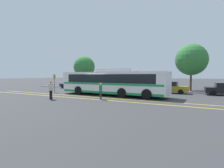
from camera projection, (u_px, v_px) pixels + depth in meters
The scene contains 14 objects.
ground_plane at pixel (100, 95), 20.42m from camera, with size 220.00×220.00×0.00m, color #38383A.
lane_strip_0 at pixel (102, 98), 18.01m from camera, with size 0.20×32.61×0.01m, color gold.
lane_strip_1 at pixel (94, 99), 16.70m from camera, with size 0.20×32.61×0.01m, color gold.
curb_strip at pixel (135, 90), 26.37m from camera, with size 40.61×0.36×0.15m, color #99999E.
transit_bus at pixel (112, 82), 19.86m from camera, with size 13.01×3.11×2.99m.
parked_car_0 at pixel (72, 85), 30.47m from camera, with size 4.40×1.98×1.28m.
parked_car_1 at pixel (98, 85), 28.13m from camera, with size 4.56×2.17×1.51m.
parked_car_2 at pixel (136, 86), 25.02m from camera, with size 4.13×1.98×1.47m.
parked_car_3 at pixel (171, 87), 22.43m from camera, with size 4.25×1.88×1.50m.
pedestrian_0 at pixel (51, 89), 16.67m from camera, with size 0.25×0.43×1.76m.
pedestrian_1 at pixel (101, 90), 16.65m from camera, with size 0.36×0.47×1.57m.
bus_stop_sign at pixel (54, 81), 22.72m from camera, with size 0.07×0.40×2.44m.
tree_0 at pixel (84, 67), 35.29m from camera, with size 4.26×4.26×6.12m.
tree_1 at pixel (191, 60), 25.99m from camera, with size 4.67×4.67×6.96m.
Camera 1 is at (10.73, -17.32, 2.33)m, focal length 28.00 mm.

